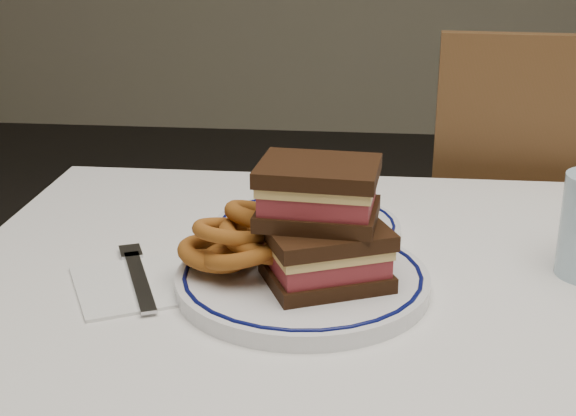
# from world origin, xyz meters

# --- Properties ---
(dining_table) EXTENTS (1.27, 0.87, 0.75)m
(dining_table) POSITION_xyz_m (0.00, 0.00, 0.64)
(dining_table) COLOR white
(dining_table) RESTS_ON floor
(chair_far) EXTENTS (0.48, 0.48, 0.97)m
(chair_far) POSITION_xyz_m (0.22, 0.64, 0.53)
(chair_far) COLOR #4D3618
(chair_far) RESTS_ON floor
(main_plate) EXTENTS (0.29, 0.29, 0.02)m
(main_plate) POSITION_xyz_m (-0.20, 0.00, 0.76)
(main_plate) COLOR white
(main_plate) RESTS_ON dining_table
(reuben_sandwich) EXTENTS (0.16, 0.15, 0.13)m
(reuben_sandwich) POSITION_xyz_m (-0.17, -0.01, 0.84)
(reuben_sandwich) COLOR black
(reuben_sandwich) RESTS_ON main_plate
(onion_rings_main) EXTENTS (0.14, 0.13, 0.10)m
(onion_rings_main) POSITION_xyz_m (-0.27, 0.00, 0.81)
(onion_rings_main) COLOR brown
(onion_rings_main) RESTS_ON main_plate
(ketchup_ramekin) EXTENTS (0.06, 0.06, 0.03)m
(ketchup_ramekin) POSITION_xyz_m (-0.23, 0.10, 0.79)
(ketchup_ramekin) COLOR silver
(ketchup_ramekin) RESTS_ON main_plate
(far_plate) EXTENTS (0.25, 0.25, 0.02)m
(far_plate) POSITION_xyz_m (-0.20, 0.16, 0.76)
(far_plate) COLOR white
(far_plate) RESTS_ON dining_table
(onion_rings_far) EXTENTS (0.11, 0.10, 0.06)m
(onion_rings_far) POSITION_xyz_m (-0.21, 0.16, 0.78)
(onion_rings_far) COLOR brown
(onion_rings_far) RESTS_ON far_plate
(napkin_fork) EXTENTS (0.19, 0.20, 0.01)m
(napkin_fork) POSITION_xyz_m (-0.39, -0.01, 0.75)
(napkin_fork) COLOR silver
(napkin_fork) RESTS_ON dining_table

